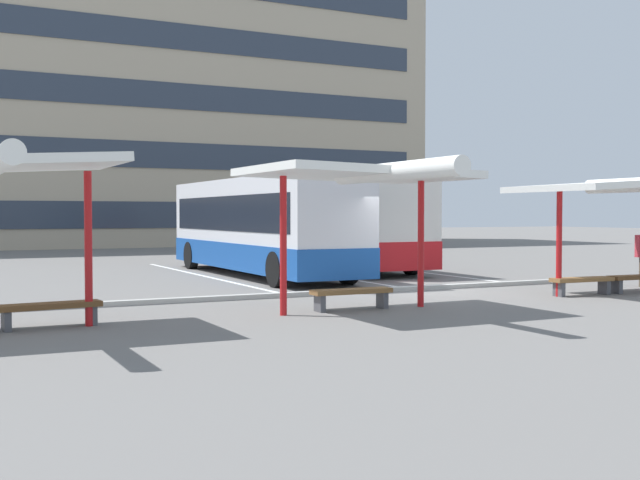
{
  "coord_description": "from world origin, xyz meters",
  "views": [
    {
      "loc": [
        -11.67,
        -17.22,
        2.03
      ],
      "look_at": [
        -1.97,
        2.13,
        1.31
      ],
      "focal_mm": 43.89,
      "sensor_mm": 36.0,
      "label": 1
    }
  ],
  "objects_px": {
    "bench_2": "(352,294)",
    "waiting_shelter_2": "(616,187)",
    "bench_4": "(636,280)",
    "bench_3": "(582,282)",
    "bench_1": "(50,309)",
    "coach_bus_1": "(331,226)",
    "coach_bus_0": "(260,227)",
    "waiting_shelter_1": "(362,176)"
  },
  "relations": [
    {
      "from": "bench_2",
      "to": "bench_3",
      "type": "relative_size",
      "value": 1.04
    },
    {
      "from": "coach_bus_0",
      "to": "waiting_shelter_1",
      "type": "distance_m",
      "value": 10.1
    },
    {
      "from": "coach_bus_0",
      "to": "coach_bus_1",
      "type": "relative_size",
      "value": 1.06
    },
    {
      "from": "bench_2",
      "to": "bench_4",
      "type": "xyz_separation_m",
      "value": [
        8.37,
        -0.08,
        -0.0
      ]
    },
    {
      "from": "bench_2",
      "to": "bench_4",
      "type": "relative_size",
      "value": 1.08
    },
    {
      "from": "bench_1",
      "to": "bench_4",
      "type": "distance_m",
      "value": 14.44
    },
    {
      "from": "coach_bus_1",
      "to": "bench_3",
      "type": "distance_m",
      "value": 11.41
    },
    {
      "from": "bench_4",
      "to": "bench_1",
      "type": "bearing_deg",
      "value": 179.19
    },
    {
      "from": "waiting_shelter_2",
      "to": "bench_3",
      "type": "height_order",
      "value": "waiting_shelter_2"
    },
    {
      "from": "bench_1",
      "to": "bench_3",
      "type": "bearing_deg",
      "value": -0.51
    },
    {
      "from": "coach_bus_1",
      "to": "bench_3",
      "type": "relative_size",
      "value": 6.25
    },
    {
      "from": "coach_bus_1",
      "to": "waiting_shelter_1",
      "type": "height_order",
      "value": "coach_bus_1"
    },
    {
      "from": "bench_1",
      "to": "bench_4",
      "type": "relative_size",
      "value": 1.09
    },
    {
      "from": "bench_1",
      "to": "coach_bus_0",
      "type": "bearing_deg",
      "value": 49.94
    },
    {
      "from": "coach_bus_0",
      "to": "waiting_shelter_2",
      "type": "bearing_deg",
      "value": -59.4
    },
    {
      "from": "bench_2",
      "to": "coach_bus_0",
      "type": "bearing_deg",
      "value": 79.42
    },
    {
      "from": "bench_3",
      "to": "bench_4",
      "type": "distance_m",
      "value": 1.8
    },
    {
      "from": "bench_2",
      "to": "waiting_shelter_2",
      "type": "height_order",
      "value": "waiting_shelter_2"
    },
    {
      "from": "waiting_shelter_1",
      "to": "waiting_shelter_2",
      "type": "height_order",
      "value": "waiting_shelter_1"
    },
    {
      "from": "coach_bus_1",
      "to": "waiting_shelter_2",
      "type": "height_order",
      "value": "coach_bus_1"
    },
    {
      "from": "bench_1",
      "to": "bench_2",
      "type": "bearing_deg",
      "value": -1.16
    },
    {
      "from": "coach_bus_0",
      "to": "bench_4",
      "type": "height_order",
      "value": "coach_bus_0"
    },
    {
      "from": "bench_1",
      "to": "coach_bus_1",
      "type": "bearing_deg",
      "value": 44.34
    },
    {
      "from": "waiting_shelter_1",
      "to": "bench_4",
      "type": "distance_m",
      "value": 8.74
    },
    {
      "from": "bench_3",
      "to": "waiting_shelter_2",
      "type": "bearing_deg",
      "value": -13.57
    },
    {
      "from": "bench_2",
      "to": "bench_1",
      "type": "bearing_deg",
      "value": 178.84
    },
    {
      "from": "bench_1",
      "to": "bench_3",
      "type": "distance_m",
      "value": 12.64
    },
    {
      "from": "bench_2",
      "to": "bench_3",
      "type": "bearing_deg",
      "value": 0.08
    },
    {
      "from": "coach_bus_1",
      "to": "bench_3",
      "type": "height_order",
      "value": "coach_bus_1"
    },
    {
      "from": "bench_4",
      "to": "bench_3",
      "type": "bearing_deg",
      "value": 177.09
    },
    {
      "from": "bench_2",
      "to": "bench_4",
      "type": "height_order",
      "value": "same"
    },
    {
      "from": "bench_2",
      "to": "waiting_shelter_2",
      "type": "relative_size",
      "value": 0.34
    },
    {
      "from": "coach_bus_1",
      "to": "bench_3",
      "type": "xyz_separation_m",
      "value": [
        1.22,
        -11.27,
        -1.25
      ]
    },
    {
      "from": "coach_bus_1",
      "to": "bench_2",
      "type": "bearing_deg",
      "value": -115.36
    },
    {
      "from": "coach_bus_0",
      "to": "bench_1",
      "type": "bearing_deg",
      "value": -130.06
    },
    {
      "from": "bench_1",
      "to": "waiting_shelter_1",
      "type": "bearing_deg",
      "value": -5.27
    },
    {
      "from": "coach_bus_0",
      "to": "bench_2",
      "type": "xyz_separation_m",
      "value": [
        -1.76,
        -9.44,
        -1.27
      ]
    },
    {
      "from": "waiting_shelter_1",
      "to": "waiting_shelter_2",
      "type": "bearing_deg",
      "value": 1.76
    },
    {
      "from": "coach_bus_0",
      "to": "waiting_shelter_1",
      "type": "relative_size",
      "value": 2.15
    },
    {
      "from": "waiting_shelter_2",
      "to": "coach_bus_0",
      "type": "bearing_deg",
      "value": 120.6
    },
    {
      "from": "bench_4",
      "to": "bench_2",
      "type": "bearing_deg",
      "value": 179.43
    },
    {
      "from": "coach_bus_1",
      "to": "waiting_shelter_1",
      "type": "xyz_separation_m",
      "value": [
        -5.35,
        -11.72,
        1.23
      ]
    }
  ]
}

